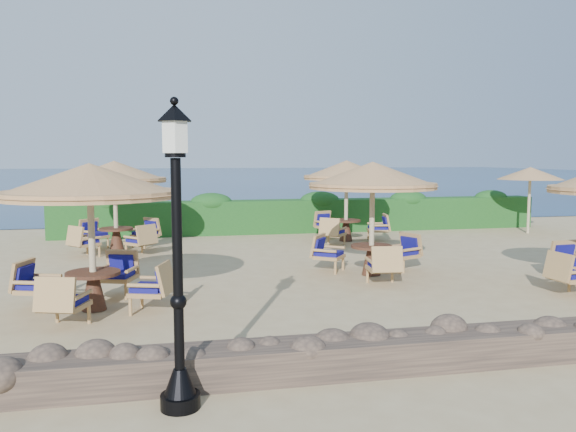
# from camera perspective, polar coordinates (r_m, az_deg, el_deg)

# --- Properties ---
(ground) EXTENTS (120.00, 120.00, 0.00)m
(ground) POSITION_cam_1_polar(r_m,az_deg,el_deg) (14.01, 8.84, -5.43)
(ground) COLOR tan
(ground) RESTS_ON ground
(sea) EXTENTS (160.00, 160.00, 0.00)m
(sea) POSITION_cam_1_polar(r_m,az_deg,el_deg) (83.04, -8.32, 4.03)
(sea) COLOR #0B224A
(sea) RESTS_ON ground
(hedge) EXTENTS (18.00, 0.90, 1.20)m
(hedge) POSITION_cam_1_polar(r_m,az_deg,el_deg) (20.74, 1.90, 0.03)
(hedge) COLOR #154418
(hedge) RESTS_ON ground
(stone_wall) EXTENTS (15.00, 0.65, 0.44)m
(stone_wall) POSITION_cam_1_polar(r_m,az_deg,el_deg) (8.61, 23.73, -11.67)
(stone_wall) COLOR brown
(stone_wall) RESTS_ON ground
(lamp_post) EXTENTS (0.44, 0.44, 3.31)m
(lamp_post) POSITION_cam_1_polar(r_m,az_deg,el_deg) (6.17, -11.14, -5.38)
(lamp_post) COLOR black
(lamp_post) RESTS_ON ground
(extra_parasol) EXTENTS (2.30, 2.30, 2.41)m
(extra_parasol) POSITION_cam_1_polar(r_m,az_deg,el_deg) (22.04, 23.40, 3.98)
(extra_parasol) COLOR #C3B289
(extra_parasol) RESTS_ON ground
(cafe_set_0) EXTENTS (3.16, 3.16, 2.65)m
(cafe_set_0) POSITION_cam_1_polar(r_m,az_deg,el_deg) (10.55, -19.43, 1.04)
(cafe_set_0) COLOR #C3B289
(cafe_set_0) RESTS_ON ground
(cafe_set_1) EXTENTS (2.98, 2.98, 2.65)m
(cafe_set_1) POSITION_cam_1_polar(r_m,az_deg,el_deg) (13.13, 8.57, 2.40)
(cafe_set_1) COLOR #C3B289
(cafe_set_1) RESTS_ON ground
(cafe_set_3) EXTENTS (2.97, 2.97, 2.65)m
(cafe_set_3) POSITION_cam_1_polar(r_m,az_deg,el_deg) (16.97, -17.18, 2.72)
(cafe_set_3) COLOR #C3B289
(cafe_set_3) RESTS_ON ground
(cafe_set_4) EXTENTS (2.85, 2.85, 2.65)m
(cafe_set_4) POSITION_cam_1_polar(r_m,az_deg,el_deg) (18.44, 5.95, 3.35)
(cafe_set_4) COLOR #C3B289
(cafe_set_4) RESTS_ON ground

